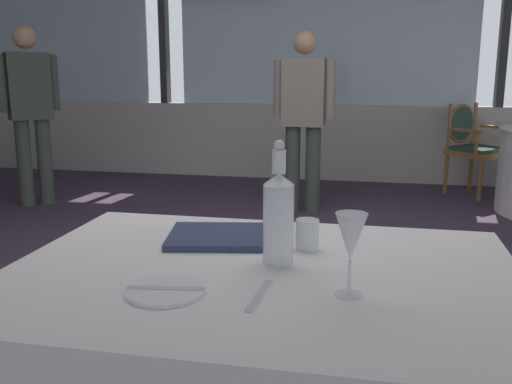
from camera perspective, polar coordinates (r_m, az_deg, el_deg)
The scene contains 12 objects.
ground_plane at distance 3.10m, azimuth 0.20°, elevation -11.47°, with size 15.23×15.23×0.00m, color #47384C.
window_wall_far at distance 6.48m, azimuth 6.77°, elevation 11.36°, with size 11.72×0.14×2.89m.
side_plate at distance 1.35m, azimuth -9.04°, elevation -9.76°, with size 0.19×0.19×0.01m, color white.
butter_knife at distance 1.35m, azimuth -9.05°, elevation -9.56°, with size 0.18×0.02×0.00m, color silver.
dinner_fork at distance 1.31m, azimuth 0.35°, elevation -10.31°, with size 0.19×0.02×0.00m, color silver.
water_bottle at distance 1.49m, azimuth 2.27°, elevation -2.32°, with size 0.08×0.08×0.33m.
wine_glass at distance 1.29m, azimuth 9.50°, elevation -4.66°, with size 0.07×0.07×0.19m.
water_tumbler at distance 1.63m, azimuth 5.17°, elevation -4.26°, with size 0.07×0.07×0.09m, color white.
menu_book at distance 1.73m, azimuth -3.97°, elevation -4.47°, with size 0.29×0.25×0.02m, color #2D3856.
dining_chair_1_2 at distance 6.12m, azimuth 20.77°, elevation 4.78°, with size 0.66×0.66×0.91m.
diner_person_0 at distance 5.59m, azimuth -21.74°, elevation 8.10°, with size 0.40×0.40×1.62m.
diner_person_1 at distance 4.95m, azimuth 4.80°, elevation 7.98°, with size 0.53×0.21×1.56m.
Camera 1 is at (0.56, -2.78, 1.25)m, focal length 39.83 mm.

